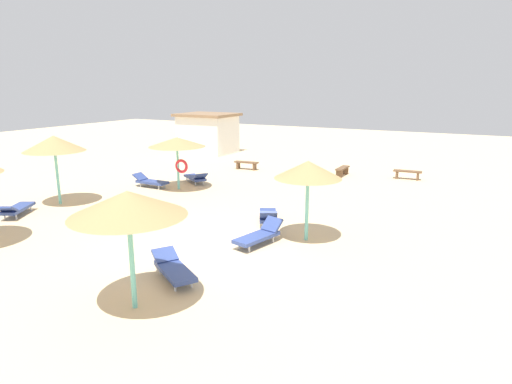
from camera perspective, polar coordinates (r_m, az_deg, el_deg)
ground_plane at (r=14.55m, az=-5.54°, el=-7.08°), size 80.00×80.00×0.00m
parasol_0 at (r=22.26m, az=-10.08°, el=6.24°), size 2.78×2.78×2.61m
parasol_1 at (r=14.63m, az=6.68°, el=2.81°), size 2.23×2.23×2.71m
parasol_2 at (r=10.33m, az=-16.10°, el=-1.48°), size 2.65×2.65×2.84m
parasol_3 at (r=20.92m, az=-24.46°, el=5.66°), size 2.57×2.57×3.01m
lounger_0 at (r=23.34m, az=-13.40°, el=1.36°), size 1.91×0.65×0.66m
lounger_1 at (r=14.66m, az=0.42°, el=-5.53°), size 1.06×1.98×0.74m
lounger_2 at (r=12.38m, az=-10.56°, el=-9.56°), size 1.96×1.57×0.61m
lounger_3 at (r=20.16m, az=-28.40°, el=-1.87°), size 1.46×1.98×0.65m
lounger_5 at (r=23.83m, az=-7.72°, el=1.87°), size 1.95×1.56×0.68m
lounger_6 at (r=16.79m, az=1.56°, el=-3.02°), size 1.43×1.96×0.74m
bench_0 at (r=25.98m, az=18.83°, el=2.31°), size 1.53×0.51×0.49m
bench_1 at (r=26.03m, az=11.00°, el=2.81°), size 0.42×1.50×0.49m
bench_2 at (r=27.45m, az=-1.25°, el=3.62°), size 1.53×0.54×0.49m
beach_cabana at (r=34.30m, az=-6.18°, el=7.54°), size 4.13×3.52×2.98m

